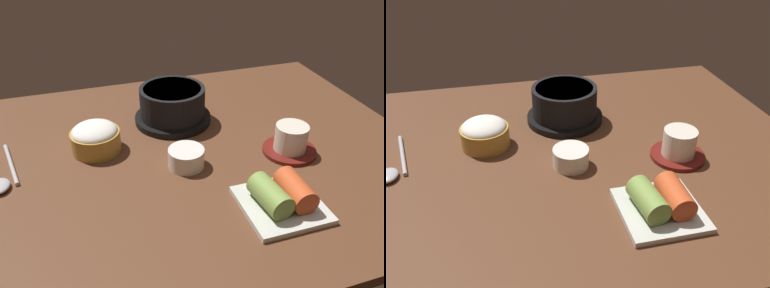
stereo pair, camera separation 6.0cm
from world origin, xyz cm
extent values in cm
cube|color=#56331E|center=(0.00, 0.00, 1.00)|extent=(100.00, 76.00, 2.00)
cylinder|color=black|center=(2.45, 13.55, 2.71)|extent=(17.33, 17.33, 1.43)
cylinder|color=black|center=(2.45, 13.55, 6.82)|extent=(14.67, 14.67, 6.78)
cylinder|color=#D15619|center=(2.45, 13.55, 9.90)|extent=(12.91, 12.91, 0.60)
cylinder|color=#B78C38|center=(-15.71, 6.44, 4.14)|extent=(9.92, 9.92, 4.29)
ellipsoid|color=white|center=(-15.71, 6.44, 6.29)|extent=(9.13, 9.13, 3.47)
cylinder|color=maroon|center=(21.28, -6.51, 2.40)|extent=(10.73, 10.73, 0.80)
cylinder|color=silver|center=(21.28, -6.51, 5.45)|extent=(6.51, 6.51, 5.29)
cylinder|color=#C6D18C|center=(21.28, -6.51, 7.79)|extent=(5.54, 5.54, 0.40)
cylinder|color=white|center=(0.19, -4.58, 3.85)|extent=(6.94, 6.94, 3.70)
cylinder|color=#B73323|center=(0.19, -4.58, 5.40)|extent=(5.69, 5.69, 0.50)
cube|color=silver|center=(11.43, -20.95, 2.50)|extent=(13.19, 13.19, 1.00)
cylinder|color=#7A9E47|center=(9.12, -20.95, 5.12)|extent=(5.06, 8.32, 4.24)
cylinder|color=#C64C23|center=(13.74, -20.95, 5.12)|extent=(4.40, 8.00, 4.24)
cylinder|color=#B7B7BC|center=(-32.17, 5.98, 2.40)|extent=(3.71, 14.52, 0.80)
ellipsoid|color=#B7B7BC|center=(-33.63, -1.20, 2.72)|extent=(3.60, 4.68, 1.26)
camera|label=1|loc=(-18.40, -64.24, 46.39)|focal=37.05mm
camera|label=2|loc=(-12.67, -65.83, 46.39)|focal=37.05mm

